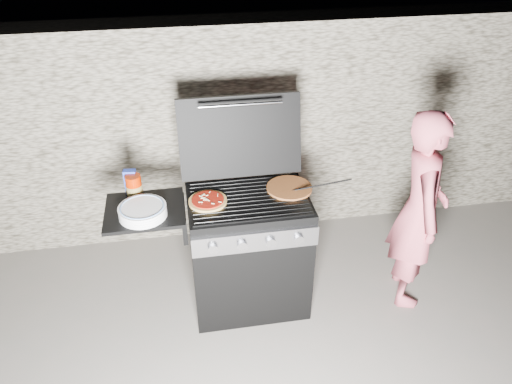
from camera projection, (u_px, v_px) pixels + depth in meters
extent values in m
plane|color=#69625B|center=(249.00, 299.00, 3.75)|extent=(50.00, 50.00, 0.00)
cube|color=#A29884|center=(229.00, 130.00, 4.14)|extent=(8.00, 0.35, 1.80)
cylinder|color=#B05E2E|center=(289.00, 188.00, 3.35)|extent=(0.39, 0.39, 0.02)
cylinder|color=#A61F00|center=(134.00, 186.00, 3.25)|extent=(0.13, 0.13, 0.16)
cube|color=#263CB1|center=(131.00, 182.00, 3.28)|extent=(0.08, 0.05, 0.17)
cylinder|color=white|center=(143.00, 211.00, 3.08)|extent=(0.37, 0.37, 0.07)
imported|color=#CA5565|center=(419.00, 211.00, 3.43)|extent=(0.49, 0.62, 1.49)
cylinder|color=black|center=(321.00, 186.00, 3.31)|extent=(0.41, 0.05, 0.08)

